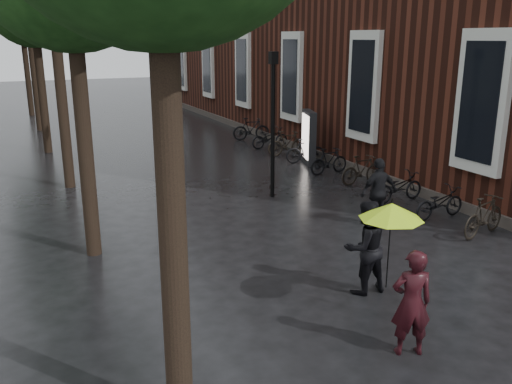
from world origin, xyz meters
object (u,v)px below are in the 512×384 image
person_burgundy (411,303)px  ad_lightbox (309,137)px  person_black (365,247)px  parked_bicycles (329,159)px  lamp_post (273,111)px  pedestrian_walking (379,192)px

person_burgundy → ad_lightbox: ad_lightbox is taller
person_burgundy → person_black: 2.07m
person_black → parked_bicycles: size_ratio=0.12×
person_black → lamp_post: (1.28, 6.31, 1.66)m
person_black → pedestrian_walking: 3.90m
person_black → lamp_post: 6.65m
person_burgundy → pedestrian_walking: (3.15, 4.92, 0.03)m
ad_lightbox → lamp_post: 4.97m
pedestrian_walking → ad_lightbox: 7.07m
person_burgundy → parked_bicycles: size_ratio=0.11×
person_burgundy → lamp_post: 8.67m
ad_lightbox → person_burgundy: bearing=-95.6°
person_black → parked_bicycles: person_black is taller
parked_bicycles → ad_lightbox: 1.69m
person_black → lamp_post: size_ratio=0.42×
ad_lightbox → lamp_post: lamp_post is taller
pedestrian_walking → parked_bicycles: bearing=-109.3°
person_burgundy → ad_lightbox: 12.79m
person_burgundy → pedestrian_walking: size_ratio=0.96×
person_burgundy → parked_bicycles: person_burgundy is taller
person_burgundy → ad_lightbox: bearing=-93.0°
person_burgundy → ad_lightbox: size_ratio=0.85×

